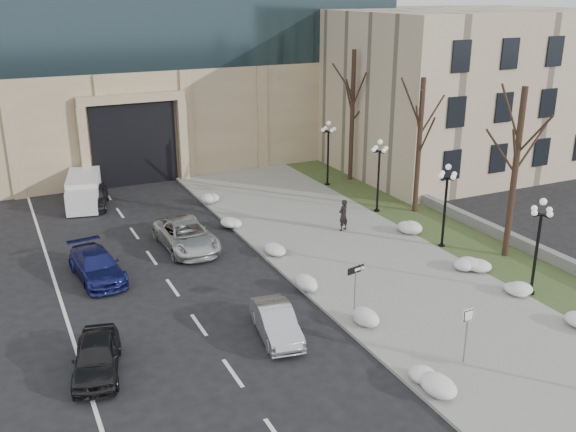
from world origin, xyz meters
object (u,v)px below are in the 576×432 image
car_a (97,357)px  lamppost_b (446,194)px  car_d (186,235)px  lamppost_c (379,166)px  box_truck (84,191)px  one_way_sign (358,275)px  lamppost_a (539,234)px  lamppost_d (328,144)px  pedestrian (343,215)px  car_e (94,196)px  car_b (276,322)px  car_c (97,266)px  keep_sign (467,324)px

car_a → lamppost_b: bearing=26.2°
car_d → lamppost_b: lamppost_b is taller
lamppost_b → lamppost_c: size_ratio=1.00×
box_truck → one_way_sign: one_way_sign is taller
lamppost_a → lamppost_d: bearing=90.0°
lamppost_a → pedestrian: bearing=108.7°
car_d → one_way_sign: (4.26, -10.89, 1.30)m
car_a → lamppost_a: size_ratio=0.85×
lamppost_b → car_a: bearing=-167.4°
car_e → lamppost_d: (16.02, -2.49, 2.36)m
car_b → box_truck: size_ratio=0.66×
car_a → pedestrian: pedestrian is taller
car_a → car_e: (3.28, 19.80, 0.02)m
car_c → box_truck: (1.33, 12.33, 0.18)m
lamppost_a → lamppost_c: size_ratio=1.00×
car_a → car_d: 12.25m
car_c → car_d: car_d is taller
car_e → one_way_sign: size_ratio=1.67×
car_a → one_way_sign: (10.85, -0.57, 1.37)m
car_e → one_way_sign: (7.57, -20.38, 1.35)m
box_truck → lamppost_a: 28.32m
pedestrian → lamppost_c: 4.69m
pedestrian → lamppost_d: lamppost_d is taller
car_c → car_e: size_ratio=1.15×
car_b → lamppost_c: 16.81m
keep_sign → lamppost_d: size_ratio=0.50×
car_e → car_d: bearing=-57.1°
car_d → one_way_sign: one_way_sign is taller
keep_sign → lamppost_a: 7.57m
pedestrian → lamppost_a: lamppost_a is taller
lamppost_a → lamppost_c: bearing=90.0°
car_a → one_way_sign: 10.96m
car_e → car_a: bearing=-85.7°
car_e → lamppost_a: 27.30m
car_c → car_e: bearing=75.1°
car_d → lamppost_c: lamppost_c is taller
car_b → car_e: size_ratio=0.95×
lamppost_a → lamppost_b: (0.00, 6.50, 0.00)m
keep_sign → car_c: bearing=127.4°
car_d → box_truck: size_ratio=0.91×
car_d → keep_sign: size_ratio=2.33×
box_truck → lamppost_c: 19.37m
one_way_sign → box_truck: bearing=99.3°
keep_sign → lamppost_b: (6.70, 9.76, 1.34)m
lamppost_a → car_b: bearing=172.0°
car_c → keep_sign: 17.79m
lamppost_c → lamppost_d: 6.50m
lamppost_b → car_c: bearing=167.1°
keep_sign → car_e: bearing=108.8°
keep_sign → lamppost_d: 23.76m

